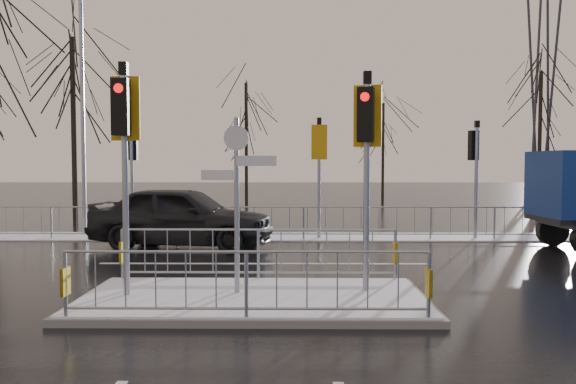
{
  "coord_description": "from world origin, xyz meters",
  "views": [
    {
      "loc": [
        0.71,
        -9.6,
        2.44
      ],
      "look_at": [
        0.57,
        2.59,
        1.8
      ],
      "focal_mm": 35.0,
      "sensor_mm": 36.0,
      "label": 1
    }
  ],
  "objects": [
    {
      "name": "ground",
      "position": [
        0.0,
        0.0,
        0.0
      ],
      "size": [
        120.0,
        120.0,
        0.0
      ],
      "primitive_type": "plane",
      "color": "black",
      "rests_on": "ground"
    },
    {
      "name": "snow_verge",
      "position": [
        0.0,
        8.6,
        0.02
      ],
      "size": [
        30.0,
        2.0,
        0.04
      ],
      "primitive_type": "cube",
      "color": "white",
      "rests_on": "ground"
    },
    {
      "name": "lane_markings",
      "position": [
        0.0,
        -0.33,
        0.0
      ],
      "size": [
        8.0,
        11.38,
        0.01
      ],
      "color": "silver",
      "rests_on": "ground"
    },
    {
      "name": "traffic_island",
      "position": [
        -0.01,
        0.01,
        0.39
      ],
      "size": [
        6.0,
        3.04,
        4.15
      ],
      "color": "slate",
      "rests_on": "ground"
    },
    {
      "name": "far_kerb_fixtures",
      "position": [
        0.29,
        8.09,
        1.02
      ],
      "size": [
        18.0,
        0.65,
        3.83
      ],
      "color": "gray",
      "rests_on": "ground"
    },
    {
      "name": "car_far_lane",
      "position": [
        -2.52,
        6.44,
        0.9
      ],
      "size": [
        5.53,
        2.96,
        1.79
      ],
      "primitive_type": "imported",
      "rotation": [
        0.0,
        0.0,
        1.4
      ],
      "color": "black",
      "rests_on": "ground"
    },
    {
      "name": "tree_near_b",
      "position": [
        -8.0,
        12.5,
        5.15
      ],
      "size": [
        4.0,
        4.0,
        7.55
      ],
      "color": "black",
      "rests_on": "ground"
    },
    {
      "name": "tree_far_a",
      "position": [
        -2.0,
        22.0,
        4.82
      ],
      "size": [
        3.75,
        3.75,
        7.08
      ],
      "color": "black",
      "rests_on": "ground"
    },
    {
      "name": "tree_far_b",
      "position": [
        6.0,
        24.0,
        4.18
      ],
      "size": [
        3.25,
        3.25,
        6.14
      ],
      "color": "black",
      "rests_on": "ground"
    },
    {
      "name": "tree_far_c",
      "position": [
        14.0,
        21.0,
        5.15
      ],
      "size": [
        4.0,
        4.0,
        7.55
      ],
      "color": "black",
      "rests_on": "ground"
    },
    {
      "name": "street_lamp_left",
      "position": [
        -6.43,
        9.5,
        4.49
      ],
      "size": [
        1.25,
        0.18,
        8.2
      ],
      "color": "gray",
      "rests_on": "ground"
    },
    {
      "name": "pylon_wires",
      "position": [
        16.88,
        30.0,
        11.03
      ],
      "size": [
        70.0,
        2.38,
        19.97
      ],
      "color": "#2D3033",
      "rests_on": "ground"
    }
  ]
}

